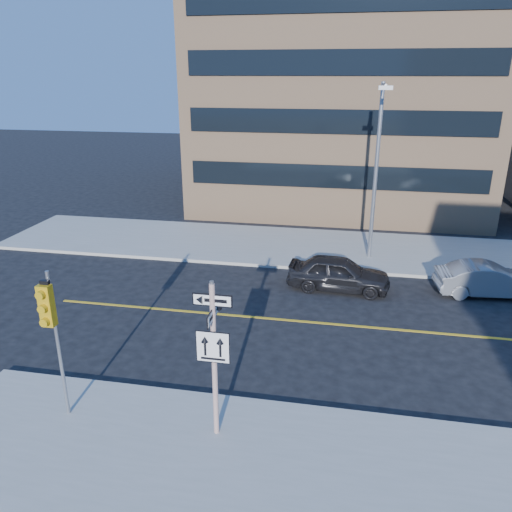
% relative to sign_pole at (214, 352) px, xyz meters
% --- Properties ---
extents(ground, '(120.00, 120.00, 0.00)m').
position_rel_sign_pole_xyz_m(ground, '(0.00, 2.51, -2.44)').
color(ground, black).
rests_on(ground, ground).
extents(sign_pole, '(0.92, 0.92, 4.06)m').
position_rel_sign_pole_xyz_m(sign_pole, '(0.00, 0.00, 0.00)').
color(sign_pole, white).
rests_on(sign_pole, near_sidewalk).
extents(traffic_signal, '(0.32, 0.45, 4.00)m').
position_rel_sign_pole_xyz_m(traffic_signal, '(-4.00, -0.15, 0.59)').
color(traffic_signal, gray).
rests_on(traffic_signal, near_sidewalk).
extents(parked_car_a, '(1.96, 4.29, 1.42)m').
position_rel_sign_pole_xyz_m(parked_car_a, '(2.65, 9.69, -1.72)').
color(parked_car_a, black).
rests_on(parked_car_a, ground).
extents(parked_car_b, '(1.81, 4.17, 1.33)m').
position_rel_sign_pole_xyz_m(parked_car_b, '(8.59, 10.22, -1.77)').
color(parked_car_b, slate).
rests_on(parked_car_b, ground).
extents(streetlight_a, '(0.55, 2.25, 8.00)m').
position_rel_sign_pole_xyz_m(streetlight_a, '(4.00, 13.27, 2.32)').
color(streetlight_a, gray).
rests_on(streetlight_a, far_sidewalk).
extents(building_brick, '(18.00, 18.00, 18.00)m').
position_rel_sign_pole_xyz_m(building_brick, '(2.00, 27.51, 6.56)').
color(building_brick, tan).
rests_on(building_brick, ground).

